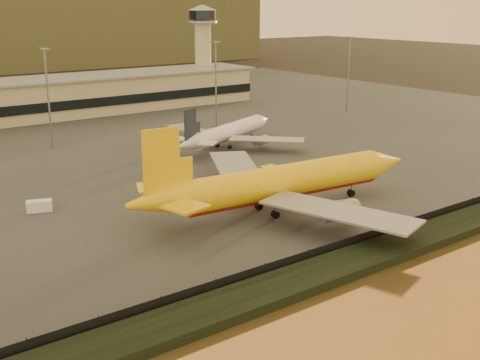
# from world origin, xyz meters

# --- Properties ---
(ground) EXTENTS (900.00, 900.00, 0.00)m
(ground) POSITION_xyz_m (0.00, 0.00, 0.00)
(ground) COLOR black
(ground) RESTS_ON ground
(embankment) EXTENTS (320.00, 7.00, 1.40)m
(embankment) POSITION_xyz_m (0.00, -17.00, 0.70)
(embankment) COLOR black
(embankment) RESTS_ON ground
(tarmac) EXTENTS (320.00, 220.00, 0.20)m
(tarmac) POSITION_xyz_m (0.00, 95.00, 0.10)
(tarmac) COLOR #2D2D2D
(tarmac) RESTS_ON ground
(perimeter_fence) EXTENTS (300.00, 0.05, 2.20)m
(perimeter_fence) POSITION_xyz_m (0.00, -13.00, 1.30)
(perimeter_fence) COLOR black
(perimeter_fence) RESTS_ON tarmac
(control_tower) EXTENTS (11.20, 11.20, 35.50)m
(control_tower) POSITION_xyz_m (70.00, 131.00, 21.66)
(control_tower) COLOR #C3B287
(control_tower) RESTS_ON tarmac
(apron_light_masts) EXTENTS (152.20, 12.20, 25.40)m
(apron_light_masts) POSITION_xyz_m (15.00, 75.00, 15.70)
(apron_light_masts) COLOR slate
(apron_light_masts) RESTS_ON tarmac
(dhl_cargo_jet) EXTENTS (58.90, 57.47, 17.58)m
(dhl_cargo_jet) POSITION_xyz_m (6.03, 7.22, 5.45)
(dhl_cargo_jet) COLOR #F5B60C
(dhl_cargo_jet) RESTS_ON tarmac
(white_narrowbody_jet) EXTENTS (41.30, 39.01, 12.44)m
(white_narrowbody_jet) POSITION_xyz_m (27.88, 54.56, 3.91)
(white_narrowbody_jet) COLOR silver
(white_narrowbody_jet) RESTS_ON tarmac
(gse_vehicle_yellow) EXTENTS (3.74, 1.81, 1.65)m
(gse_vehicle_yellow) POSITION_xyz_m (19.97, 28.22, 1.03)
(gse_vehicle_yellow) COLOR #F5B60C
(gse_vehicle_yellow) RESTS_ON tarmac
(gse_vehicle_white) EXTENTS (4.84, 3.39, 1.99)m
(gse_vehicle_white) POSITION_xyz_m (-29.29, 32.90, 1.20)
(gse_vehicle_white) COLOR silver
(gse_vehicle_white) RESTS_ON tarmac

